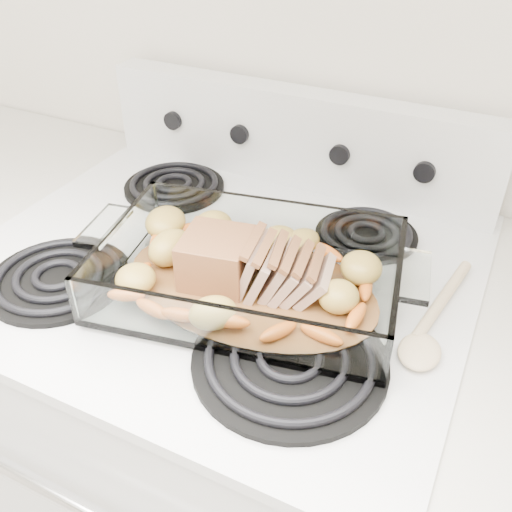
% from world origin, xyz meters
% --- Properties ---
extents(electric_range, '(0.78, 0.70, 1.12)m').
position_xyz_m(electric_range, '(0.00, 1.66, 0.48)').
color(electric_range, silver).
rests_on(electric_range, ground).
extents(baking_dish, '(0.41, 0.27, 0.08)m').
position_xyz_m(baking_dish, '(0.08, 1.60, 0.96)').
color(baking_dish, white).
rests_on(baking_dish, electric_range).
extents(pork_roast, '(0.21, 0.09, 0.08)m').
position_xyz_m(pork_roast, '(0.07, 1.60, 0.99)').
color(pork_roast, brown).
rests_on(pork_roast, baking_dish).
extents(roast_vegetables, '(0.37, 0.20, 0.05)m').
position_xyz_m(roast_vegetables, '(0.08, 1.63, 0.97)').
color(roast_vegetables, orange).
rests_on(roast_vegetables, baking_dish).
extents(wooden_spoon, '(0.06, 0.25, 0.02)m').
position_xyz_m(wooden_spoon, '(0.34, 1.63, 0.95)').
color(wooden_spoon, '#CFB381').
rests_on(wooden_spoon, electric_range).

